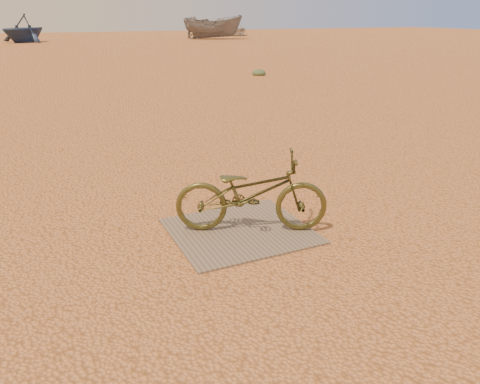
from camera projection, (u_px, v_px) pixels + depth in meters
name	position (u px, v px, depth m)	size (l,w,h in m)	color
ground	(256.00, 243.00, 4.82)	(120.00, 120.00, 0.00)	#DA884F
plywood_board	(240.00, 231.00, 5.07)	(1.44, 1.31, 0.02)	#7E6955
bicycle	(251.00, 193.00, 4.93)	(0.56, 1.61, 0.85)	#494820
boat_far_left	(23.00, 28.00, 37.22)	(3.57, 4.13, 2.18)	navy
boat_mid_right	(213.00, 27.00, 42.01)	(1.99, 5.30, 2.05)	slate
boat_far_right	(233.00, 30.00, 49.32)	(3.88, 5.44, 1.13)	beige
kale_b	(259.00, 75.00, 17.83)	(0.52, 0.52, 0.29)	#59734D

